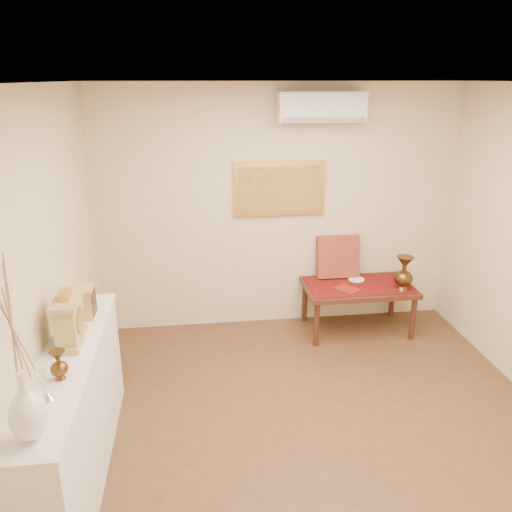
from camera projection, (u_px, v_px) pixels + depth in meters
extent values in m
plane|color=brown|center=(326.00, 450.00, 3.88)|extent=(4.50, 4.50, 0.00)
plane|color=silver|center=(347.00, 83.00, 2.97)|extent=(4.50, 4.50, 0.00)
cube|color=beige|center=(279.00, 210.00, 5.52)|extent=(4.00, 0.02, 2.70)
cube|color=beige|center=(31.00, 307.00, 3.18)|extent=(0.02, 4.50, 2.70)
cube|color=#5F110F|center=(359.00, 285.00, 5.55)|extent=(1.14, 0.59, 0.01)
cylinder|color=white|center=(356.00, 279.00, 5.68)|extent=(0.18, 0.18, 0.01)
cube|color=maroon|center=(347.00, 289.00, 5.42)|extent=(0.29, 0.31, 0.01)
cube|color=maroon|center=(338.00, 256.00, 5.71)|extent=(0.49, 0.20, 0.50)
cube|color=white|center=(76.00, 419.00, 3.50)|extent=(0.35, 2.00, 0.95)
cube|color=white|center=(67.00, 358.00, 3.33)|extent=(0.37, 2.02, 0.03)
cube|color=tan|center=(72.00, 340.00, 3.48)|extent=(0.16, 0.36, 0.05)
cube|color=tan|center=(69.00, 321.00, 3.43)|extent=(0.14, 0.30, 0.25)
cylinder|color=beige|center=(80.00, 320.00, 3.44)|extent=(0.01, 0.17, 0.17)
cylinder|color=gold|center=(81.00, 320.00, 3.44)|extent=(0.01, 0.19, 0.19)
cube|color=tan|center=(66.00, 302.00, 3.38)|extent=(0.17, 0.34, 0.04)
cube|color=gold|center=(65.00, 294.00, 3.36)|extent=(0.06, 0.11, 0.07)
cube|color=tan|center=(84.00, 303.00, 3.85)|extent=(0.15, 0.20, 0.22)
cube|color=#462115|center=(95.00, 309.00, 3.87)|extent=(0.01, 0.17, 0.09)
cube|color=#462115|center=(93.00, 297.00, 3.84)|extent=(0.01, 0.17, 0.09)
cube|color=tan|center=(82.00, 289.00, 3.80)|extent=(0.16, 0.21, 0.02)
cube|color=#462115|center=(358.00, 287.00, 5.56)|extent=(1.20, 0.70, 0.05)
cylinder|color=#462115|center=(316.00, 324.00, 5.32)|extent=(0.06, 0.06, 0.50)
cylinder|color=#462115|center=(413.00, 318.00, 5.45)|extent=(0.06, 0.06, 0.50)
cylinder|color=#462115|center=(305.00, 302.00, 5.86)|extent=(0.06, 0.06, 0.50)
cylinder|color=#462115|center=(392.00, 297.00, 5.99)|extent=(0.06, 0.06, 0.50)
cube|color=gold|center=(280.00, 188.00, 5.42)|extent=(1.00, 0.05, 0.60)
cube|color=#B2823E|center=(280.00, 189.00, 5.39)|extent=(0.88, 0.01, 0.48)
cube|color=silver|center=(321.00, 107.00, 5.08)|extent=(0.90, 0.24, 0.30)
cube|color=gray|center=(324.00, 120.00, 5.01)|extent=(0.86, 0.02, 0.05)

